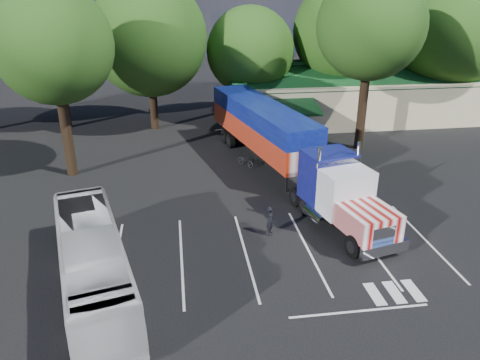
{
  "coord_description": "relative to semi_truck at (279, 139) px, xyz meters",
  "views": [
    {
      "loc": [
        -3.11,
        -25.78,
        12.7
      ],
      "look_at": [
        0.38,
        -1.29,
        2.0
      ],
      "focal_mm": 35.0,
      "sensor_mm": 36.0,
      "label": 1
    }
  ],
  "objects": [
    {
      "name": "tree_row_c",
      "position": [
        -8.78,
        12.27,
        5.45
      ],
      "size": [
        10.0,
        10.0,
        13.05
      ],
      "color": "black",
      "rests_on": "ground"
    },
    {
      "name": "tree_row_b",
      "position": [
        -16.78,
        13.87,
        4.54
      ],
      "size": [
        8.4,
        8.4,
        11.35
      ],
      "color": "black",
      "rests_on": "ground"
    },
    {
      "name": "woman",
      "position": [
        -2.18,
        -8.16,
        -1.77
      ],
      "size": [
        0.49,
        0.66,
        1.63
      ],
      "primitive_type": "imported",
      "rotation": [
        0.0,
        0.0,
        1.38
      ],
      "color": "black",
      "rests_on": "ground"
    },
    {
      "name": "tree_row_d",
      "position": [
        0.22,
        13.57,
        3.99
      ],
      "size": [
        8.0,
        8.0,
        10.6
      ],
      "color": "black",
      "rests_on": "ground"
    },
    {
      "name": "semi_truck",
      "position": [
        0.0,
        0.0,
        0.0
      ],
      "size": [
        7.64,
        21.87,
        4.58
      ],
      "rotation": [
        0.0,
        0.0,
        0.23
      ],
      "color": "black",
      "rests_on": "ground"
    },
    {
      "name": "event_hall",
      "position": [
        9.96,
        13.88,
        -0.38
      ],
      "size": [
        24.2,
        14.12,
        5.55
      ],
      "color": "beige",
      "rests_on": "ground"
    },
    {
      "name": "silver_sedan",
      "position": [
        1.27,
        6.57,
        -1.85
      ],
      "size": [
        4.62,
        2.01,
        1.48
      ],
      "primitive_type": "imported",
      "rotation": [
        0.0,
        0.0,
        1.67
      ],
      "color": "#B1B5B9",
      "rests_on": "ground"
    },
    {
      "name": "ground",
      "position": [
        -3.78,
        -3.93,
        -2.59
      ],
      "size": [
        120.0,
        120.0,
        0.0
      ],
      "primitive_type": "plane",
      "color": "black",
      "rests_on": "ground"
    },
    {
      "name": "tree_near_right",
      "position": [
        7.72,
        4.57,
        6.87
      ],
      "size": [
        8.0,
        8.0,
        13.5
      ],
      "color": "black",
      "rests_on": "ground"
    },
    {
      "name": "tree_row_e",
      "position": [
        9.22,
        14.07,
        5.5
      ],
      "size": [
        9.6,
        9.6,
        12.9
      ],
      "color": "black",
      "rests_on": "ground"
    },
    {
      "name": "bicycle",
      "position": [
        -1.98,
        1.89,
        -2.17
      ],
      "size": [
        1.35,
        1.61,
        0.83
      ],
      "primitive_type": "imported",
      "rotation": [
        0.0,
        0.0,
        0.61
      ],
      "color": "black",
      "rests_on": "ground"
    },
    {
      "name": "tour_bus",
      "position": [
        -10.78,
        -11.93,
        -1.09
      ],
      "size": [
        5.06,
        11.08,
        3.01
      ],
      "primitive_type": "imported",
      "rotation": [
        0.0,
        0.0,
        0.24
      ],
      "color": "silver",
      "rests_on": "ground"
    },
    {
      "name": "tree_row_f",
      "position": [
        19.22,
        12.87,
        5.2
      ],
      "size": [
        10.4,
        10.4,
        13.0
      ],
      "color": "black",
      "rests_on": "ground"
    },
    {
      "name": "tree_near_left",
      "position": [
        -14.28,
        2.07,
        6.22
      ],
      "size": [
        7.6,
        7.6,
        12.65
      ],
      "color": "black",
      "rests_on": "ground"
    }
  ]
}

